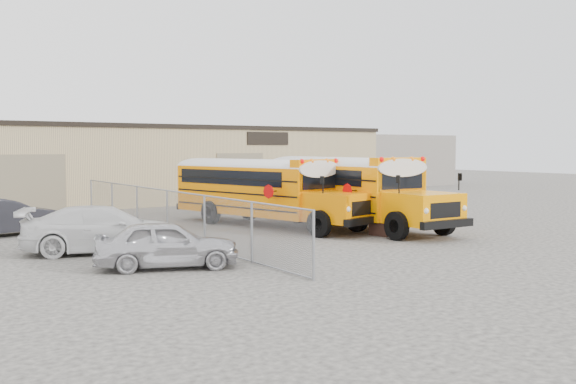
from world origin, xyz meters
TOP-DOWN VIEW (x-y plane):
  - ground at (0.00, 0.00)m, footprint 120.00×120.00m
  - warehouse at (-0.00, 19.99)m, footprint 30.20×10.20m
  - chainlink_fence at (-6.00, 3.00)m, footprint 0.07×18.07m
  - distant_building_right at (24.00, 24.00)m, footprint 10.00×8.00m
  - school_bus_left at (-2.32, 10.31)m, footprint 4.57×10.25m
  - school_bus_right at (2.09, 8.42)m, footprint 3.17×10.30m
  - tarp_bundle at (1.29, -0.77)m, footprint 1.05×1.05m
  - car_silver at (-8.32, -2.31)m, footprint 4.25×2.94m
  - car_white at (-8.89, 1.23)m, footprint 5.56×3.88m
  - car_dark at (-10.85, 7.20)m, footprint 4.58×2.26m

SIDE VIEW (x-z plane):
  - ground at x=0.00m, z-range 0.00..0.00m
  - car_silver at x=-8.32m, z-range 0.00..1.34m
  - car_dark at x=-10.85m, z-range 0.00..1.44m
  - tarp_bundle at x=1.29m, z-range 0.02..1.45m
  - car_white at x=-8.89m, z-range 0.00..1.49m
  - chainlink_fence at x=-6.00m, z-range 0.00..1.80m
  - school_bus_left at x=-2.32m, z-range 0.23..3.14m
  - school_bus_right at x=2.09m, z-range 0.24..3.24m
  - distant_building_right at x=24.00m, z-range 0.00..4.40m
  - warehouse at x=0.00m, z-range 0.04..4.71m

